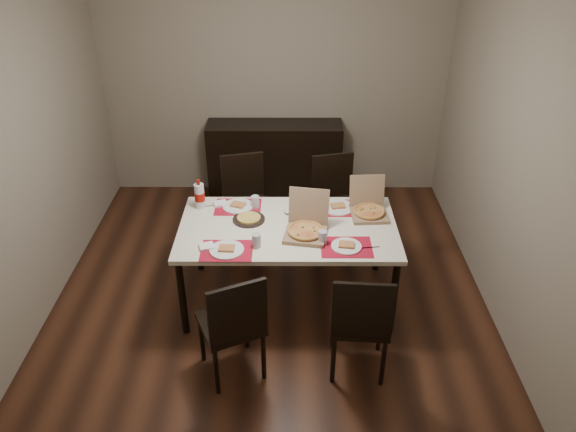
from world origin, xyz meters
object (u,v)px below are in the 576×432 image
at_px(chair_near_left, 233,323).
at_px(dip_bowl, 291,211).
at_px(chair_near_right, 360,320).
at_px(pizza_box_center, 306,228).
at_px(soda_bottle, 200,196).
at_px(chair_far_right, 334,198).
at_px(dining_table, 288,233).
at_px(sideboard, 275,161).
at_px(chair_far_left, 245,197).

xyz_separation_m(chair_near_left, dip_bowl, (0.41, 1.14, 0.25)).
height_order(chair_near_right, pizza_box_center, pizza_box_center).
xyz_separation_m(chair_near_left, soda_bottle, (-0.38, 1.23, 0.35)).
distance_m(chair_near_right, chair_far_right, 1.80).
relative_size(dining_table, soda_bottle, 6.76).
xyz_separation_m(dining_table, soda_bottle, (-0.77, 0.32, 0.18)).
bearing_deg(chair_far_right, dining_table, -116.45).
bearing_deg(chair_near_left, chair_near_right, 2.19).
distance_m(sideboard, dip_bowl, 1.70).
distance_m(chair_near_left, chair_far_left, 1.84).
bearing_deg(dip_bowl, chair_far_left, 123.00).
height_order(chair_far_left, dip_bowl, chair_far_left).
distance_m(sideboard, chair_far_right, 1.15).
distance_m(chair_near_right, dip_bowl, 1.24).
relative_size(dining_table, chair_near_right, 1.94).
bearing_deg(chair_near_left, pizza_box_center, 56.67).
bearing_deg(chair_far_right, soda_bottle, -153.78).
bearing_deg(dining_table, chair_far_right, 63.55).
bearing_deg(soda_bottle, sideboard, 68.80).
distance_m(sideboard, chair_near_right, 2.85).
relative_size(sideboard, chair_near_right, 1.61).
relative_size(dining_table, dip_bowl, 15.18).
relative_size(sideboard, chair_far_left, 1.61).
xyz_separation_m(sideboard, dining_table, (0.16, -1.89, 0.23)).
height_order(chair_near_right, chair_far_left, same).
relative_size(chair_far_left, dip_bowl, 7.84).
bearing_deg(pizza_box_center, chair_near_right, -64.33).
bearing_deg(soda_bottle, chair_far_left, 60.78).
relative_size(chair_near_left, chair_far_left, 1.00).
bearing_deg(sideboard, chair_near_right, -76.29).
relative_size(sideboard, dining_table, 0.83).
height_order(chair_near_right, chair_far_right, same).
bearing_deg(chair_far_left, chair_far_right, -0.26).
height_order(sideboard, chair_near_right, chair_near_right).
bearing_deg(chair_far_left, chair_near_right, -62.34).
relative_size(chair_near_left, pizza_box_center, 2.24).
xyz_separation_m(chair_near_right, pizza_box_center, (-0.37, 0.77, 0.29)).
bearing_deg(chair_far_right, dip_bowl, -122.11).
relative_size(chair_far_right, dip_bowl, 7.84).
xyz_separation_m(chair_far_left, dip_bowl, (0.45, -0.69, 0.25)).
height_order(sideboard, chair_far_right, chair_far_right).
distance_m(chair_near_right, soda_bottle, 1.79).
bearing_deg(dip_bowl, chair_near_right, -65.97).
bearing_deg(sideboard, chair_far_right, -57.62).
xyz_separation_m(chair_near_left, chair_far_left, (-0.04, 1.84, 0.00)).
xyz_separation_m(chair_near_left, pizza_box_center, (0.53, 0.81, 0.29)).
relative_size(dining_table, chair_far_left, 1.94).
relative_size(chair_near_left, soda_bottle, 3.49).
bearing_deg(dining_table, chair_far_left, 114.84).
distance_m(sideboard, chair_near_left, 2.81).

